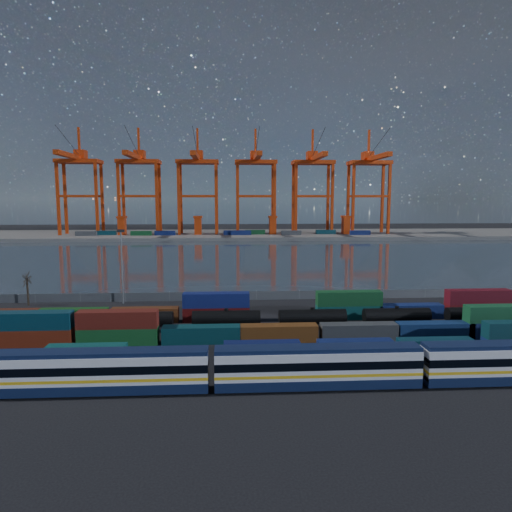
{
  "coord_description": "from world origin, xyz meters",
  "views": [
    {
      "loc": [
        -6.15,
        -75.37,
        23.24
      ],
      "look_at": [
        0.0,
        30.0,
        10.0
      ],
      "focal_mm": 32.0,
      "sensor_mm": 36.0,
      "label": 1
    }
  ],
  "objects": [
    {
      "name": "yard_light_mast",
      "position": [
        -30.0,
        26.0,
        9.3
      ],
      "size": [
        1.6,
        0.4,
        16.6
      ],
      "color": "slate",
      "rests_on": "ground"
    },
    {
      "name": "quay_containers",
      "position": [
        -11.0,
        195.46,
        3.3
      ],
      "size": [
        172.58,
        10.99,
        2.6
      ],
      "color": "navy",
      "rests_on": "far_quay"
    },
    {
      "name": "far_quay",
      "position": [
        0.0,
        210.0,
        1.0
      ],
      "size": [
        700.0,
        70.0,
        2.0
      ],
      "primitive_type": "cube",
      "color": "#514F4C",
      "rests_on": "ground"
    },
    {
      "name": "harbor_water",
      "position": [
        0.0,
        105.0,
        0.01
      ],
      "size": [
        700.0,
        700.0,
        0.0
      ],
      "primitive_type": "plane",
      "color": "#2C353F",
      "rests_on": "ground"
    },
    {
      "name": "distant_mountains",
      "position": [
        63.02,
        1600.0,
        220.29
      ],
      "size": [
        2470.0,
        1100.0,
        520.0
      ],
      "color": "#1E2630",
      "rests_on": "ground"
    },
    {
      "name": "container_row_south",
      "position": [
        6.33,
        -10.88,
        1.76
      ],
      "size": [
        139.64,
        2.28,
        4.87
      ],
      "color": "#414346",
      "rests_on": "ground"
    },
    {
      "name": "tanker_string",
      "position": [
        0.93,
        4.05,
        1.93
      ],
      "size": [
        121.03,
        2.69,
        3.85
      ],
      "color": "black",
      "rests_on": "ground"
    },
    {
      "name": "ground",
      "position": [
        0.0,
        0.0,
        0.0
      ],
      "size": [
        700.0,
        700.0,
        0.0
      ],
      "primitive_type": "plane",
      "color": "black",
      "rests_on": "ground"
    },
    {
      "name": "gantry_cranes",
      "position": [
        -7.5,
        203.27,
        40.07
      ],
      "size": [
        200.14,
        48.27,
        65.37
      ],
      "color": "red",
      "rests_on": "ground"
    },
    {
      "name": "container_row_north",
      "position": [
        -4.28,
        10.14,
        2.0
      ],
      "size": [
        141.44,
        2.57,
        5.48
      ],
      "color": "navy",
      "rests_on": "ground"
    },
    {
      "name": "bare_tree",
      "position": [
        -50.34,
        25.27,
        3.71
      ],
      "size": [
        1.95,
        1.92,
        7.52
      ],
      "color": "black",
      "rests_on": "ground"
    },
    {
      "name": "container_row_mid",
      "position": [
        -10.5,
        -3.07,
        1.96
      ],
      "size": [
        142.0,
        2.58,
        5.49
      ],
      "color": "#3D4042",
      "rests_on": "ground"
    },
    {
      "name": "passenger_train",
      "position": [
        4.56,
        -22.08,
        2.69
      ],
      "size": [
        77.26,
        3.12,
        5.35
      ],
      "color": "silver",
      "rests_on": "ground"
    },
    {
      "name": "waterfront_fence",
      "position": [
        -0.0,
        28.0,
        1.0
      ],
      "size": [
        160.12,
        0.12,
        2.2
      ],
      "color": "#595B5E",
      "rests_on": "ground"
    },
    {
      "name": "straddle_carriers",
      "position": [
        -2.5,
        200.0,
        7.82
      ],
      "size": [
        140.0,
        7.0,
        11.1
      ],
      "color": "red",
      "rests_on": "far_quay"
    }
  ]
}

